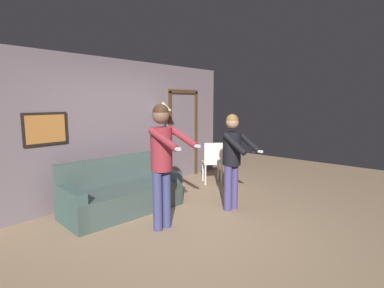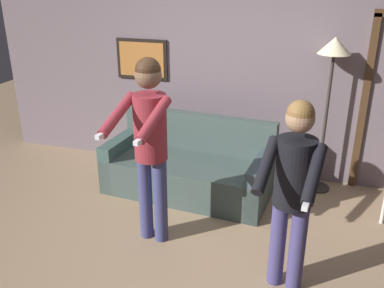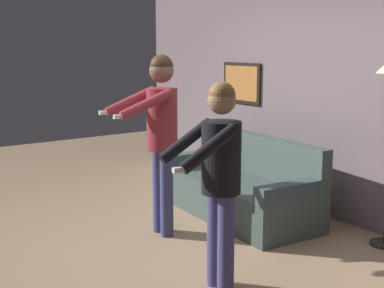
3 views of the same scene
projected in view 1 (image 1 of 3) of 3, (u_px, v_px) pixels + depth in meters
name	position (u px, v px, depth m)	size (l,w,h in m)	color
ground_plane	(189.00, 225.00, 4.44)	(12.00, 12.00, 0.00)	tan
back_wall_assembly	(109.00, 129.00, 5.56)	(6.40, 0.10, 2.60)	slate
couch	(121.00, 195.00, 4.97)	(1.97, 1.01, 0.87)	#43534E
torchiere_lamp	(163.00, 115.00, 6.22)	(0.36, 0.36, 1.80)	#332D28
person_standing_left	(162.00, 154.00, 4.15)	(0.47, 0.74, 1.79)	#3B3E70
person_standing_right	(232.00, 154.00, 4.94)	(0.49, 0.66, 1.61)	#423D72
dining_chair_distant	(213.00, 160.00, 6.60)	(0.59, 0.59, 0.93)	silver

